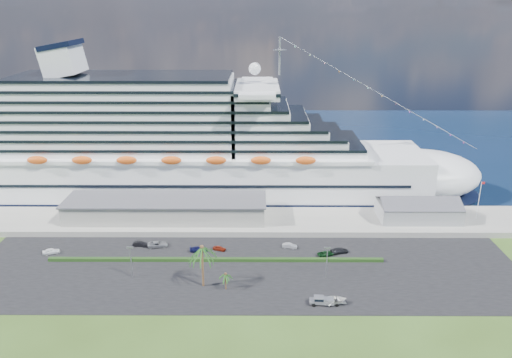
{
  "coord_description": "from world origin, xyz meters",
  "views": [
    {
      "loc": [
        3.1,
        -100.19,
        64.43
      ],
      "look_at": [
        2.55,
        30.0,
        18.1
      ],
      "focal_mm": 35.0,
      "sensor_mm": 36.0,
      "label": 1
    }
  ],
  "objects_px": {
    "parked_car_3": "(198,249)",
    "boat_trailer": "(335,300)",
    "pickup_truck": "(321,300)",
    "cruise_ship": "(186,150)"
  },
  "relations": [
    {
      "from": "pickup_truck",
      "to": "boat_trailer",
      "type": "xyz_separation_m",
      "value": [
        3.01,
        0.08,
        0.1
      ]
    },
    {
      "from": "parked_car_3",
      "to": "pickup_truck",
      "type": "height_order",
      "value": "pickup_truck"
    },
    {
      "from": "cruise_ship",
      "to": "boat_trailer",
      "type": "height_order",
      "value": "cruise_ship"
    },
    {
      "from": "pickup_truck",
      "to": "boat_trailer",
      "type": "height_order",
      "value": "pickup_truck"
    },
    {
      "from": "pickup_truck",
      "to": "parked_car_3",
      "type": "bearing_deg",
      "value": 140.51
    },
    {
      "from": "parked_car_3",
      "to": "boat_trailer",
      "type": "relative_size",
      "value": 0.74
    },
    {
      "from": "parked_car_3",
      "to": "boat_trailer",
      "type": "bearing_deg",
      "value": -132.05
    },
    {
      "from": "pickup_truck",
      "to": "cruise_ship",
      "type": "bearing_deg",
      "value": 119.88
    },
    {
      "from": "pickup_truck",
      "to": "boat_trailer",
      "type": "relative_size",
      "value": 0.9
    },
    {
      "from": "pickup_truck",
      "to": "boat_trailer",
      "type": "distance_m",
      "value": 3.01
    }
  ]
}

